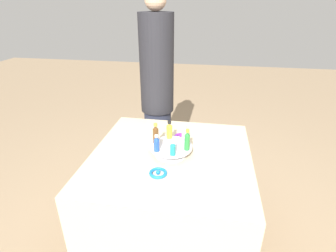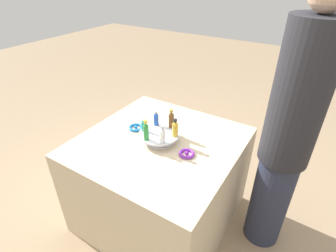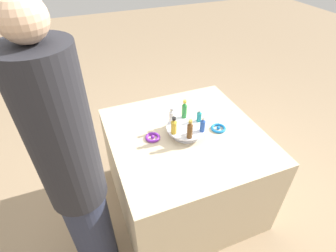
# 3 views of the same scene
# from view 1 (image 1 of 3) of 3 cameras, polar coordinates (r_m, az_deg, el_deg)

# --- Properties ---
(ground_plane) EXTENTS (12.00, 12.00, 0.00)m
(ground_plane) POSITION_cam_1_polar(r_m,az_deg,el_deg) (2.21, 0.54, -22.39)
(ground_plane) COLOR #997F60
(party_table) EXTENTS (1.04, 1.04, 0.73)m
(party_table) POSITION_cam_1_polar(r_m,az_deg,el_deg) (1.95, 0.58, -15.23)
(party_table) COLOR beige
(party_table) RESTS_ON ground_plane
(display_stand) EXTENTS (0.28, 0.28, 0.06)m
(display_stand) POSITION_cam_1_polar(r_m,az_deg,el_deg) (1.72, 0.64, -5.06)
(display_stand) COLOR silver
(display_stand) RESTS_ON party_table
(bottle_gold) EXTENTS (0.04, 0.04, 0.13)m
(bottle_gold) POSITION_cam_1_polar(r_m,az_deg,el_deg) (1.77, 0.30, -0.93)
(bottle_gold) COLOR gold
(bottle_gold) RESTS_ON display_stand
(bottle_brown) EXTENTS (0.04, 0.04, 0.14)m
(bottle_brown) POSITION_cam_1_polar(r_m,az_deg,el_deg) (1.71, -2.70, -1.72)
(bottle_brown) COLOR brown
(bottle_brown) RESTS_ON display_stand
(bottle_blue) EXTENTS (0.03, 0.03, 0.11)m
(bottle_blue) POSITION_cam_1_polar(r_m,az_deg,el_deg) (1.62, -2.50, -3.86)
(bottle_blue) COLOR #234CAD
(bottle_blue) RESTS_ON display_stand
(bottle_teal) EXTENTS (0.03, 0.03, 0.09)m
(bottle_teal) POSITION_cam_1_polar(r_m,az_deg,el_deg) (1.59, 1.05, -4.95)
(bottle_teal) COLOR teal
(bottle_teal) RESTS_ON display_stand
(bottle_green) EXTENTS (0.03, 0.03, 0.14)m
(bottle_green) POSITION_cam_1_polar(r_m,az_deg,el_deg) (1.63, 4.18, -3.15)
(bottle_green) COLOR #288438
(bottle_green) RESTS_ON display_stand
(bottle_clear) EXTENTS (0.04, 0.04, 0.12)m
(bottle_clear) POSITION_cam_1_polar(r_m,az_deg,el_deg) (1.73, 3.61, -1.68)
(bottle_clear) COLOR silver
(bottle_clear) RESTS_ON display_stand
(ribbon_bow_purple) EXTENTS (0.10, 0.10, 0.03)m
(ribbon_bow_purple) POSITION_cam_1_polar(r_m,az_deg,el_deg) (1.93, 2.86, -2.35)
(ribbon_bow_purple) COLOR purple
(ribbon_bow_purple) RESTS_ON party_table
(ribbon_bow_blue) EXTENTS (0.11, 0.11, 0.03)m
(ribbon_bow_blue) POSITION_cam_1_polar(r_m,az_deg,el_deg) (1.55, -2.18, -10.18)
(ribbon_bow_blue) COLOR blue
(ribbon_bow_blue) RESTS_ON party_table
(person_figure) EXTENTS (0.29, 0.29, 1.73)m
(person_figure) POSITION_cam_1_polar(r_m,az_deg,el_deg) (2.38, -2.36, 6.92)
(person_figure) COLOR #282D42
(person_figure) RESTS_ON ground_plane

